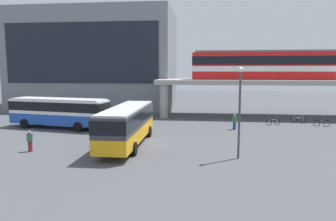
% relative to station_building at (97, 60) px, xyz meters
% --- Properties ---
extents(ground_plane, '(120.00, 120.00, 0.00)m').
position_rel_station_building_xyz_m(ground_plane, '(13.41, -15.44, -7.96)').
color(ground_plane, '#47494F').
extents(station_building, '(26.01, 14.20, 15.92)m').
position_rel_station_building_xyz_m(station_building, '(0.00, 0.00, 0.00)').
color(station_building, slate).
rests_on(station_building, ground_plane).
extents(elevated_platform, '(28.62, 7.23, 4.97)m').
position_rel_station_building_xyz_m(elevated_platform, '(26.17, -9.00, -3.66)').
color(elevated_platform, '#9E9B93').
rests_on(elevated_platform, ground_plane).
extents(train, '(18.60, 2.96, 3.84)m').
position_rel_station_building_xyz_m(train, '(25.94, -9.00, -1.03)').
color(train, red).
rests_on(train, elevated_platform).
extents(bus_main, '(2.82, 11.05, 3.22)m').
position_rel_station_building_xyz_m(bus_main, '(12.00, -27.27, -5.97)').
color(bus_main, orange).
rests_on(bus_main, ground_plane).
extents(bus_secondary, '(11.32, 4.49, 3.22)m').
position_rel_station_building_xyz_m(bus_secondary, '(2.77, -20.45, -5.97)').
color(bus_secondary, '#1E4CB2').
rests_on(bus_secondary, ground_plane).
extents(bicycle_silver, '(1.75, 0.50, 1.04)m').
position_rel_station_building_xyz_m(bicycle_silver, '(29.46, -14.02, -7.60)').
color(bicycle_silver, black).
rests_on(bicycle_silver, ground_plane).
extents(bicycle_black, '(1.79, 0.17, 1.04)m').
position_rel_station_building_xyz_m(bicycle_black, '(31.41, -16.05, -7.60)').
color(bicycle_black, black).
rests_on(bicycle_black, ground_plane).
extents(bicycle_orange, '(1.70, 0.68, 1.04)m').
position_rel_station_building_xyz_m(bicycle_orange, '(26.21, -15.78, -7.60)').
color(bicycle_orange, black).
rests_on(bicycle_orange, ground_plane).
extents(pedestrian_waiting_near_stop, '(0.48, 0.44, 1.62)m').
position_rel_station_building_xyz_m(pedestrian_waiting_near_stop, '(21.52, -19.15, -7.21)').
color(pedestrian_waiting_near_stop, navy).
rests_on(pedestrian_waiting_near_stop, ground_plane).
extents(pedestrian_at_kerb, '(0.45, 0.35, 1.64)m').
position_rel_station_building_xyz_m(pedestrian_at_kerb, '(5.03, -30.16, -7.20)').
color(pedestrian_at_kerb, maroon).
rests_on(pedestrian_at_kerb, ground_plane).
extents(lamp_post, '(0.36, 0.36, 6.45)m').
position_rel_station_building_xyz_m(lamp_post, '(20.78, -30.29, -4.16)').
color(lamp_post, '#3F3F44').
rests_on(lamp_post, ground_plane).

